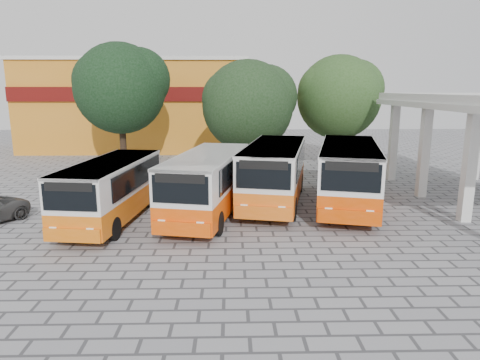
{
  "coord_description": "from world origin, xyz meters",
  "views": [
    {
      "loc": [
        -2.29,
        -15.82,
        5.65
      ],
      "look_at": [
        -1.87,
        3.57,
        1.5
      ],
      "focal_mm": 32.0,
      "sensor_mm": 36.0,
      "label": 1
    }
  ],
  "objects_px": {
    "bus_far_left": "(112,187)",
    "bus_far_right": "(349,171)",
    "bus_centre_right": "(275,170)",
    "bus_centre_left": "(208,180)"
  },
  "relations": [
    {
      "from": "bus_far_left",
      "to": "bus_far_right",
      "type": "relative_size",
      "value": 0.84
    },
    {
      "from": "bus_centre_right",
      "to": "bus_centre_left",
      "type": "bearing_deg",
      "value": -135.38
    },
    {
      "from": "bus_centre_left",
      "to": "bus_far_right",
      "type": "distance_m",
      "value": 6.85
    },
    {
      "from": "bus_centre_right",
      "to": "bus_far_right",
      "type": "bearing_deg",
      "value": 2.01
    },
    {
      "from": "bus_centre_right",
      "to": "bus_far_right",
      "type": "distance_m",
      "value": 3.56
    },
    {
      "from": "bus_far_left",
      "to": "bus_centre_right",
      "type": "distance_m",
      "value": 7.8
    },
    {
      "from": "bus_centre_right",
      "to": "bus_far_right",
      "type": "height_order",
      "value": "bus_far_right"
    },
    {
      "from": "bus_centre_left",
      "to": "bus_centre_right",
      "type": "distance_m",
      "value": 3.8
    },
    {
      "from": "bus_centre_left",
      "to": "bus_far_right",
      "type": "height_order",
      "value": "bus_far_right"
    },
    {
      "from": "bus_far_left",
      "to": "bus_far_right",
      "type": "height_order",
      "value": "bus_far_right"
    }
  ]
}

